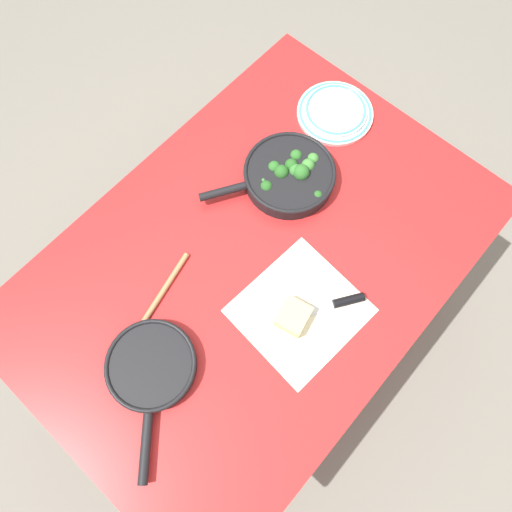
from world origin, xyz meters
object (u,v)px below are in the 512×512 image
object	(u,v)px
skillet_broccoli	(289,175)
grater_knife	(329,305)
cheese_block	(293,316)
wooden_spoon	(145,319)
dinner_plate_stack	(335,112)
skillet_eggs	(152,368)

from	to	relation	value
skillet_broccoli	grater_knife	size ratio (longest dim) A/B	1.52
grater_knife	cheese_block	distance (m)	0.10
wooden_spoon	dinner_plate_stack	distance (m)	0.85
wooden_spoon	grater_knife	bearing A→B (deg)	123.13
skillet_broccoli	skillet_eggs	distance (m)	0.66
skillet_eggs	wooden_spoon	distance (m)	0.13
grater_knife	dinner_plate_stack	xyz separation A→B (m)	(0.50, 0.37, 0.00)
wooden_spoon	skillet_broccoli	bearing A→B (deg)	166.15
cheese_block	skillet_eggs	bearing A→B (deg)	152.14
grater_knife	cheese_block	size ratio (longest dim) A/B	2.52
skillet_eggs	wooden_spoon	size ratio (longest dim) A/B	0.98
skillet_eggs	wooden_spoon	bearing A→B (deg)	-165.67
dinner_plate_stack	grater_knife	bearing A→B (deg)	-143.03
skillet_eggs	wooden_spoon	world-z (taller)	skillet_eggs
skillet_broccoli	dinner_plate_stack	world-z (taller)	skillet_broccoli
cheese_block	dinner_plate_stack	world-z (taller)	cheese_block
grater_knife	cheese_block	bearing A→B (deg)	4.38
skillet_broccoli	wooden_spoon	bearing A→B (deg)	30.48
skillet_broccoli	grater_knife	distance (m)	0.40
skillet_broccoli	cheese_block	size ratio (longest dim) A/B	3.83
skillet_broccoli	grater_knife	xyz separation A→B (m)	(-0.22, -0.33, -0.02)
grater_knife	dinner_plate_stack	world-z (taller)	dinner_plate_stack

